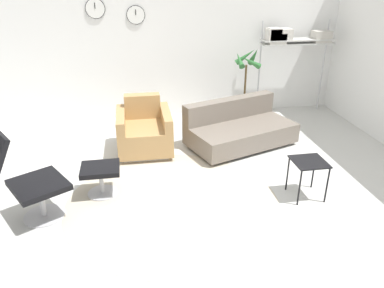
{
  "coord_description": "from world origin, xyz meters",
  "views": [
    {
      "loc": [
        -0.55,
        -3.76,
        2.47
      ],
      "look_at": [
        0.16,
        0.32,
        0.55
      ],
      "focal_mm": 35.0,
      "sensor_mm": 36.0,
      "label": 1
    }
  ],
  "objects_px": {
    "potted_plant": "(245,95)",
    "shelf_unit": "(291,38)",
    "couch_low": "(239,130)",
    "side_table": "(309,166)",
    "ottoman": "(101,174)",
    "armchair_red": "(144,132)"
  },
  "relations": [
    {
      "from": "ottoman",
      "to": "side_table",
      "type": "height_order",
      "value": "side_table"
    },
    {
      "from": "ottoman",
      "to": "potted_plant",
      "type": "height_order",
      "value": "potted_plant"
    },
    {
      "from": "ottoman",
      "to": "potted_plant",
      "type": "xyz_separation_m",
      "value": [
        2.42,
        2.1,
        0.21
      ]
    },
    {
      "from": "couch_low",
      "to": "side_table",
      "type": "height_order",
      "value": "couch_low"
    },
    {
      "from": "armchair_red",
      "to": "potted_plant",
      "type": "relative_size",
      "value": 0.65
    },
    {
      "from": "ottoman",
      "to": "potted_plant",
      "type": "distance_m",
      "value": 3.21
    },
    {
      "from": "couch_low",
      "to": "shelf_unit",
      "type": "relative_size",
      "value": 1.06
    },
    {
      "from": "shelf_unit",
      "to": "couch_low",
      "type": "bearing_deg",
      "value": -135.99
    },
    {
      "from": "armchair_red",
      "to": "side_table",
      "type": "xyz_separation_m",
      "value": [
        1.82,
        -1.61,
        0.12
      ]
    },
    {
      "from": "ottoman",
      "to": "armchair_red",
      "type": "xyz_separation_m",
      "value": [
        0.58,
        1.15,
        0.02
      ]
    },
    {
      "from": "side_table",
      "to": "shelf_unit",
      "type": "distance_m",
      "value": 3.07
    },
    {
      "from": "armchair_red",
      "to": "shelf_unit",
      "type": "distance_m",
      "value": 3.12
    },
    {
      "from": "potted_plant",
      "to": "shelf_unit",
      "type": "height_order",
      "value": "shelf_unit"
    },
    {
      "from": "ottoman",
      "to": "couch_low",
      "type": "height_order",
      "value": "couch_low"
    },
    {
      "from": "ottoman",
      "to": "shelf_unit",
      "type": "xyz_separation_m",
      "value": [
        3.27,
        2.3,
        1.13
      ]
    },
    {
      "from": "ottoman",
      "to": "couch_low",
      "type": "bearing_deg",
      "value": 28.74
    },
    {
      "from": "armchair_red",
      "to": "couch_low",
      "type": "relative_size",
      "value": 0.48
    },
    {
      "from": "ottoman",
      "to": "couch_low",
      "type": "distance_m",
      "value": 2.32
    },
    {
      "from": "side_table",
      "to": "shelf_unit",
      "type": "xyz_separation_m",
      "value": [
        0.86,
        2.77,
        0.99
      ]
    },
    {
      "from": "couch_low",
      "to": "potted_plant",
      "type": "distance_m",
      "value": 1.08
    },
    {
      "from": "armchair_red",
      "to": "ottoman",
      "type": "bearing_deg",
      "value": 63.58
    },
    {
      "from": "shelf_unit",
      "to": "side_table",
      "type": "bearing_deg",
      "value": -107.25
    }
  ]
}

